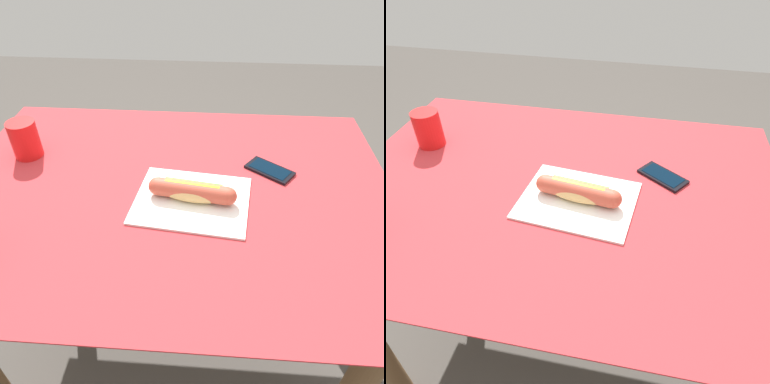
{
  "view_description": "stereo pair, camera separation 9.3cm",
  "coord_description": "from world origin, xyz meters",
  "views": [
    {
      "loc": [
        0.11,
        -0.76,
        1.35
      ],
      "look_at": [
        0.06,
        -0.04,
        0.76
      ],
      "focal_mm": 34.4,
      "sensor_mm": 36.0,
      "label": 1
    },
    {
      "loc": [
        0.21,
        -0.75,
        1.35
      ],
      "look_at": [
        0.06,
        -0.04,
        0.76
      ],
      "focal_mm": 34.4,
      "sensor_mm": 36.0,
      "label": 2
    }
  ],
  "objects": [
    {
      "name": "dining_table",
      "position": [
        0.0,
        0.0,
        0.61
      ],
      "size": [
        1.2,
        0.9,
        0.73
      ],
      "color": "brown",
      "rests_on": "ground"
    },
    {
      "name": "drinking_cup",
      "position": [
        -0.44,
        0.14,
        0.79
      ],
      "size": [
        0.08,
        0.08,
        0.11
      ],
      "primitive_type": "cylinder",
      "color": "red",
      "rests_on": "dining_table"
    },
    {
      "name": "ground_plane",
      "position": [
        0.0,
        0.0,
        0.0
      ],
      "size": [
        6.0,
        6.0,
        0.0
      ],
      "primitive_type": "plane",
      "color": "#47423D",
      "rests_on": "ground"
    },
    {
      "name": "cell_phone",
      "position": [
        0.27,
        0.1,
        0.74
      ],
      "size": [
        0.15,
        0.13,
        0.01
      ],
      "color": "black",
      "rests_on": "dining_table"
    },
    {
      "name": "paper_wrapper",
      "position": [
        0.06,
        -0.04,
        0.73
      ],
      "size": [
        0.31,
        0.26,
        0.01
      ],
      "primitive_type": "cube",
      "rotation": [
        0.0,
        0.0,
        -0.11
      ],
      "color": "white",
      "rests_on": "dining_table"
    },
    {
      "name": "hot_dog",
      "position": [
        0.06,
        -0.04,
        0.76
      ],
      "size": [
        0.23,
        0.08,
        0.05
      ],
      "color": "#DBB26B",
      "rests_on": "paper_wrapper"
    }
  ]
}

